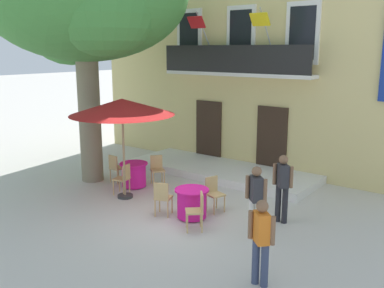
{
  "coord_description": "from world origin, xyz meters",
  "views": [
    {
      "loc": [
        6.82,
        -7.95,
        4.18
      ],
      "look_at": [
        -1.03,
        2.37,
        1.3
      ],
      "focal_mm": 40.17,
      "sensor_mm": 36.0,
      "label": 1
    }
  ],
  "objects_px": {
    "cafe_chair_near_tree_0": "(197,209)",
    "cafe_umbrella": "(122,107)",
    "plane_tree": "(83,1)",
    "cafe_chair_near_tree_1": "(214,192)",
    "cafe_table_middle": "(134,175)",
    "cafe_chair_middle_1": "(123,177)",
    "cafe_chair_middle_2": "(157,168)",
    "cafe_table_near_tree": "(192,203)",
    "pedestrian_by_tree": "(256,199)",
    "cafe_chair_near_tree_2": "(162,196)",
    "cafe_chair_middle_0": "(116,167)",
    "pedestrian_mid_plaza": "(282,185)",
    "pedestrian_near_entrance": "(261,238)"
  },
  "relations": [
    {
      "from": "cafe_chair_near_tree_0",
      "to": "cafe_umbrella",
      "type": "distance_m",
      "value": 3.7
    },
    {
      "from": "plane_tree",
      "to": "cafe_chair_near_tree_0",
      "type": "bearing_deg",
      "value": -12.9
    },
    {
      "from": "cafe_chair_near_tree_1",
      "to": "plane_tree",
      "type": "bearing_deg",
      "value": -179.29
    },
    {
      "from": "cafe_table_middle",
      "to": "cafe_chair_near_tree_0",
      "type": "bearing_deg",
      "value": -22.21
    },
    {
      "from": "cafe_chair_near_tree_0",
      "to": "cafe_chair_middle_1",
      "type": "bearing_deg",
      "value": 167.31
    },
    {
      "from": "cafe_chair_middle_2",
      "to": "cafe_umbrella",
      "type": "height_order",
      "value": "cafe_umbrella"
    },
    {
      "from": "cafe_chair_near_tree_1",
      "to": "cafe_umbrella",
      "type": "distance_m",
      "value": 3.41
    },
    {
      "from": "cafe_table_near_tree",
      "to": "cafe_table_middle",
      "type": "relative_size",
      "value": 1.0
    },
    {
      "from": "cafe_table_near_tree",
      "to": "cafe_chair_middle_2",
      "type": "distance_m",
      "value": 3.0
    },
    {
      "from": "cafe_chair_middle_1",
      "to": "pedestrian_by_tree",
      "type": "distance_m",
      "value": 4.57
    },
    {
      "from": "cafe_chair_near_tree_2",
      "to": "cafe_chair_middle_0",
      "type": "bearing_deg",
      "value": 158.07
    },
    {
      "from": "pedestrian_by_tree",
      "to": "pedestrian_mid_plaza",
      "type": "bearing_deg",
      "value": 88.4
    },
    {
      "from": "cafe_chair_middle_0",
      "to": "pedestrian_by_tree",
      "type": "bearing_deg",
      "value": -10.17
    },
    {
      "from": "cafe_chair_near_tree_2",
      "to": "cafe_chair_near_tree_0",
      "type": "bearing_deg",
      "value": -7.51
    },
    {
      "from": "cafe_table_near_tree",
      "to": "cafe_chair_near_tree_2",
      "type": "bearing_deg",
      "value": -152.31
    },
    {
      "from": "cafe_chair_near_tree_2",
      "to": "cafe_chair_middle_1",
      "type": "relative_size",
      "value": 1.0
    },
    {
      "from": "cafe_chair_near_tree_1",
      "to": "pedestrian_near_entrance",
      "type": "relative_size",
      "value": 0.56
    },
    {
      "from": "plane_tree",
      "to": "cafe_table_near_tree",
      "type": "relative_size",
      "value": 8.92
    },
    {
      "from": "cafe_chair_middle_0",
      "to": "cafe_chair_near_tree_0",
      "type": "bearing_deg",
      "value": -17.99
    },
    {
      "from": "cafe_umbrella",
      "to": "pedestrian_near_entrance",
      "type": "distance_m",
      "value": 5.88
    },
    {
      "from": "cafe_chair_near_tree_1",
      "to": "cafe_chair_middle_0",
      "type": "xyz_separation_m",
      "value": [
        -3.85,
        0.13,
        0.0
      ]
    },
    {
      "from": "cafe_chair_middle_2",
      "to": "cafe_umbrella",
      "type": "bearing_deg",
      "value": -85.75
    },
    {
      "from": "cafe_table_middle",
      "to": "cafe_chair_middle_2",
      "type": "distance_m",
      "value": 0.77
    },
    {
      "from": "cafe_table_middle",
      "to": "cafe_chair_middle_2",
      "type": "bearing_deg",
      "value": 59.83
    },
    {
      "from": "cafe_chair_middle_0",
      "to": "plane_tree",
      "type": "bearing_deg",
      "value": -168.56
    },
    {
      "from": "cafe_chair_near_tree_1",
      "to": "cafe_chair_middle_1",
      "type": "xyz_separation_m",
      "value": [
        -2.83,
        -0.52,
        0.0
      ]
    },
    {
      "from": "cafe_chair_near_tree_2",
      "to": "cafe_chair_middle_1",
      "type": "distance_m",
      "value": 2.07
    },
    {
      "from": "plane_tree",
      "to": "cafe_chair_middle_0",
      "type": "bearing_deg",
      "value": 11.44
    },
    {
      "from": "cafe_umbrella",
      "to": "pedestrian_mid_plaza",
      "type": "xyz_separation_m",
      "value": [
        4.35,
        1.07,
        -1.65
      ]
    },
    {
      "from": "cafe_chair_near_tree_2",
      "to": "pedestrian_mid_plaza",
      "type": "relative_size",
      "value": 0.54
    },
    {
      "from": "cafe_chair_near_tree_2",
      "to": "cafe_chair_middle_0",
      "type": "relative_size",
      "value": 1.0
    },
    {
      "from": "cafe_chair_middle_0",
      "to": "pedestrian_by_tree",
      "type": "relative_size",
      "value": 0.54
    },
    {
      "from": "pedestrian_by_tree",
      "to": "pedestrian_near_entrance",
      "type": "bearing_deg",
      "value": -58.23
    },
    {
      "from": "cafe_chair_near_tree_0",
      "to": "cafe_chair_middle_0",
      "type": "distance_m",
      "value": 4.46
    },
    {
      "from": "plane_tree",
      "to": "cafe_chair_middle_0",
      "type": "distance_m",
      "value": 5.15
    },
    {
      "from": "pedestrian_near_entrance",
      "to": "cafe_chair_near_tree_1",
      "type": "bearing_deg",
      "value": 137.43
    },
    {
      "from": "cafe_chair_middle_1",
      "to": "cafe_umbrella",
      "type": "distance_m",
      "value": 2.1
    },
    {
      "from": "cafe_chair_near_tree_1",
      "to": "cafe_chair_middle_0",
      "type": "bearing_deg",
      "value": 178.06
    },
    {
      "from": "cafe_chair_near_tree_1",
      "to": "pedestrian_near_entrance",
      "type": "xyz_separation_m",
      "value": [
        2.72,
        -2.5,
        0.38
      ]
    },
    {
      "from": "pedestrian_near_entrance",
      "to": "pedestrian_mid_plaza",
      "type": "height_order",
      "value": "pedestrian_mid_plaza"
    },
    {
      "from": "cafe_chair_near_tree_1",
      "to": "cafe_chair_middle_2",
      "type": "relative_size",
      "value": 1.0
    },
    {
      "from": "pedestrian_by_tree",
      "to": "cafe_chair_middle_1",
      "type": "bearing_deg",
      "value": 175.66
    },
    {
      "from": "cafe_chair_middle_1",
      "to": "cafe_chair_near_tree_0",
      "type": "bearing_deg",
      "value": -12.69
    },
    {
      "from": "cafe_chair_middle_0",
      "to": "cafe_chair_middle_1",
      "type": "bearing_deg",
      "value": -32.47
    },
    {
      "from": "cafe_table_near_tree",
      "to": "cafe_chair_near_tree_0",
      "type": "distance_m",
      "value": 0.77
    },
    {
      "from": "plane_tree",
      "to": "cafe_chair_near_tree_2",
      "type": "relative_size",
      "value": 8.47
    },
    {
      "from": "cafe_chair_near_tree_2",
      "to": "cafe_chair_middle_1",
      "type": "xyz_separation_m",
      "value": [
        -1.99,
        0.56,
        0.0
      ]
    },
    {
      "from": "pedestrian_near_entrance",
      "to": "pedestrian_mid_plaza",
      "type": "relative_size",
      "value": 0.95
    },
    {
      "from": "cafe_chair_near_tree_1",
      "to": "pedestrian_by_tree",
      "type": "height_order",
      "value": "pedestrian_by_tree"
    },
    {
      "from": "cafe_chair_middle_0",
      "to": "pedestrian_by_tree",
      "type": "distance_m",
      "value": 5.67
    }
  ]
}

